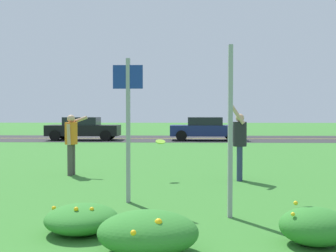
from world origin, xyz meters
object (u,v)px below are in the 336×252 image
Objects in this scene: person_catcher_dark_shirt at (240,140)px; frisbee_lime at (160,142)px; car_navy_center_right at (206,129)px; sign_post_near_path at (128,116)px; car_black_center_left at (83,128)px; sign_post_by_roadside at (230,131)px; person_thrower_orange_shirt at (71,139)px.

frisbee_lime is (-1.99, 0.11, -0.05)m from person_catcher_dark_shirt.
sign_post_near_path is at bearing -97.90° from car_navy_center_right.
car_black_center_left is (-7.68, 15.48, -0.28)m from person_catcher_dark_shirt.
sign_post_near_path reaches higher than frisbee_lime.
car_black_center_left is at bearing 110.32° from frisbee_lime.
car_navy_center_right reaches higher than frisbee_lime.
sign_post_by_roadside is 4.04m from frisbee_lime.
sign_post_by_roadside reaches higher than sign_post_near_path.
sign_post_by_roadside is 10.74× the size of frisbee_lime.
person_thrower_orange_shirt is 0.85× the size of person_catcher_dark_shirt.
person_catcher_dark_shirt reaches higher than car_navy_center_right.
person_thrower_orange_shirt is 4.52m from person_catcher_dark_shirt.
sign_post_by_roadside is at bearing -30.55° from sign_post_near_path.
car_navy_center_right is at bearing 82.10° from sign_post_near_path.
car_navy_center_right is (7.74, 0.00, 0.00)m from car_black_center_left.
sign_post_near_path is 18.87m from car_black_center_left.
sign_post_near_path is at bearing -133.12° from person_catcher_dark_shirt.
sign_post_near_path reaches higher than person_thrower_orange_shirt.
person_thrower_orange_shirt is at bearing 120.54° from sign_post_near_path.
sign_post_by_roadside is (1.79, -1.06, -0.25)m from sign_post_near_path.
sign_post_near_path is 1.65× the size of person_thrower_orange_shirt.
sign_post_by_roadside is at bearing -49.55° from person_thrower_orange_shirt.
person_catcher_dark_shirt reaches higher than frisbee_lime.
car_black_center_left is (-3.23, 14.72, -0.25)m from person_thrower_orange_shirt.
person_thrower_orange_shirt is at bearing -107.05° from car_navy_center_right.
sign_post_near_path is 10.47× the size of frisbee_lime.
person_thrower_orange_shirt reaches higher than car_black_center_left.
car_navy_center_right is (4.51, 14.72, -0.25)m from person_thrower_orange_shirt.
frisbee_lime is at bearing -97.58° from car_navy_center_right.
person_thrower_orange_shirt is 6.35× the size of frisbee_lime.
sign_post_near_path reaches higher than person_catcher_dark_shirt.
sign_post_by_roadside is at bearing -69.89° from car_black_center_left.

